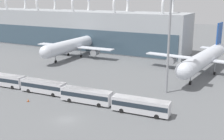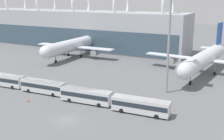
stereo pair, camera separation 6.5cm
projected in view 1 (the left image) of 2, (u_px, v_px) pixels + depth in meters
The scene contains 11 objects.
ground_plane at pixel (67, 120), 56.10m from camera, with size 440.00×440.00×0.00m, color slate.
terminal_building at pixel (64, 27), 139.03m from camera, with size 122.73×19.11×27.90m.
airliner_at_gate_near at pixel (73, 45), 113.11m from camera, with size 34.73×37.80×13.15m.
airliner_at_gate_far at pixel (205, 58), 88.18m from camera, with size 40.84×42.22×15.11m.
shuttle_bus_0 at pixel (4, 79), 76.76m from camera, with size 12.49×3.85×3.32m.
shuttle_bus_1 at pixel (43, 86), 71.16m from camera, with size 12.45×3.53×3.32m.
shuttle_bus_2 at pixel (86, 95), 64.57m from camera, with size 12.48×3.73×3.32m.
shuttle_bus_3 at pixel (141, 105), 58.63m from camera, with size 12.46×3.61×3.32m.
floodlight_mast at pixel (170, 23), 67.55m from camera, with size 2.57×2.57×27.06m.
lane_stripe_5 at pixel (61, 90), 73.72m from camera, with size 8.99×0.25×0.01m, color silver.
traffic_cone_0 at pixel (28, 100), 65.82m from camera, with size 0.57×0.57×0.67m.
Camera 1 is at (32.28, -41.42, 23.94)m, focal length 45.00 mm.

